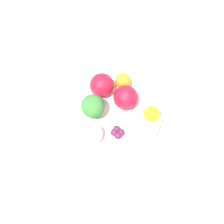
% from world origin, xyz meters
% --- Properties ---
extents(ground_plane, '(6.00, 6.00, 0.00)m').
position_xyz_m(ground_plane, '(0.00, 0.00, 0.00)').
color(ground_plane, gray).
extents(table_surface, '(1.20, 1.20, 0.02)m').
position_xyz_m(table_surface, '(0.00, 0.00, 0.01)').
color(table_surface, silver).
rests_on(table_surface, ground_plane).
extents(bowl, '(0.22, 0.22, 0.04)m').
position_xyz_m(bowl, '(0.00, 0.00, 0.04)').
color(bowl, white).
rests_on(bowl, table_surface).
extents(broccoli, '(0.05, 0.05, 0.07)m').
position_xyz_m(broccoli, '(-0.04, -0.00, 0.10)').
color(broccoli, '#8CB76B').
rests_on(broccoli, bowl).
extents(apple_red, '(0.06, 0.06, 0.06)m').
position_xyz_m(apple_red, '(0.03, 0.02, 0.08)').
color(apple_red, '#B7142D').
rests_on(apple_red, bowl).
extents(apple_green, '(0.06, 0.06, 0.06)m').
position_xyz_m(apple_green, '(-0.02, 0.06, 0.08)').
color(apple_green, '#B7142D').
rests_on(apple_green, bowl).
extents(orange_front, '(0.04, 0.04, 0.04)m').
position_xyz_m(orange_front, '(0.09, -0.02, 0.07)').
color(orange_front, orange).
rests_on(orange_front, bowl).
extents(orange_back, '(0.04, 0.04, 0.04)m').
position_xyz_m(orange_back, '(0.03, 0.08, 0.08)').
color(orange_back, orange).
rests_on(orange_back, bowl).
extents(grape_cluster, '(0.03, 0.03, 0.02)m').
position_xyz_m(grape_cluster, '(0.01, -0.05, 0.07)').
color(grape_cluster, '#5B1E42').
rests_on(grape_cluster, bowl).
extents(small_cup, '(0.05, 0.05, 0.02)m').
position_xyz_m(small_cup, '(-0.05, -0.06, 0.07)').
color(small_cup, '#EA9EC6').
rests_on(small_cup, bowl).
extents(napkin, '(0.17, 0.17, 0.01)m').
position_xyz_m(napkin, '(-0.01, 0.25, 0.02)').
color(napkin, silver).
rests_on(napkin, table_surface).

